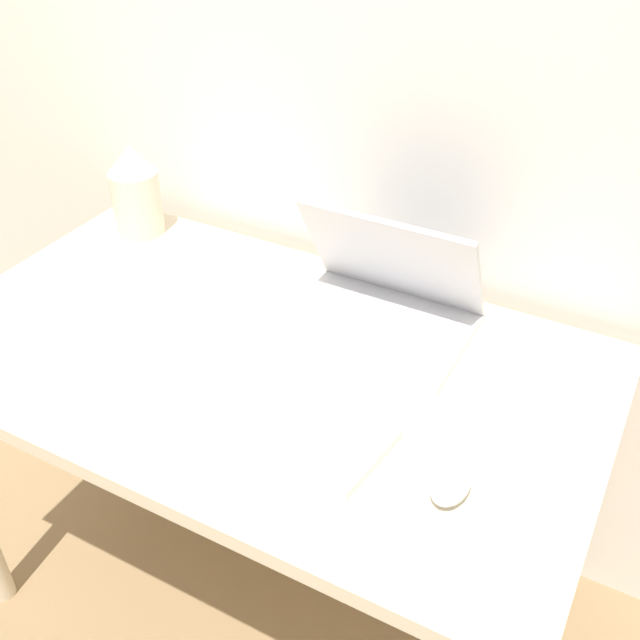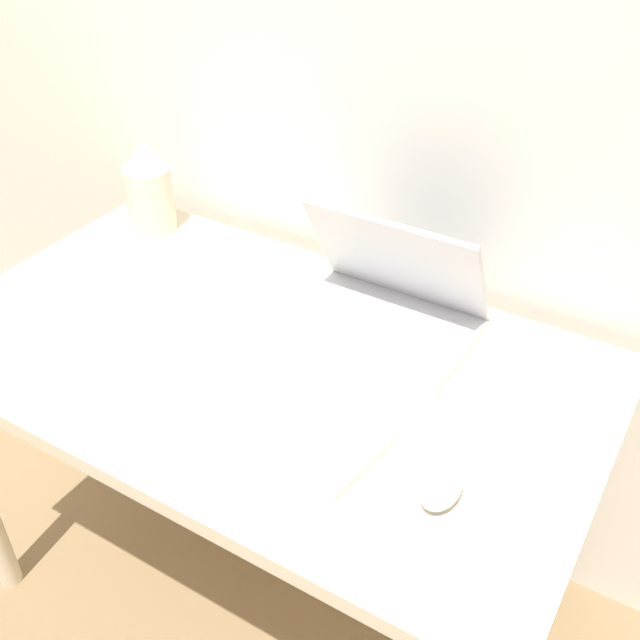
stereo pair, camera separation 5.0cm
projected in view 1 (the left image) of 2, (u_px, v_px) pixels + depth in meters
desk at (260, 393)px, 1.37m from camera, size 1.20×0.69×0.71m
laptop at (383, 303)px, 1.36m from camera, size 0.33×0.24×0.23m
keyboard at (255, 403)px, 1.20m from camera, size 0.47×0.21×0.02m
mouse at (451, 483)px, 1.05m from camera, size 0.05×0.09×0.04m
vase at (135, 190)px, 1.62m from camera, size 0.11×0.11×0.20m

